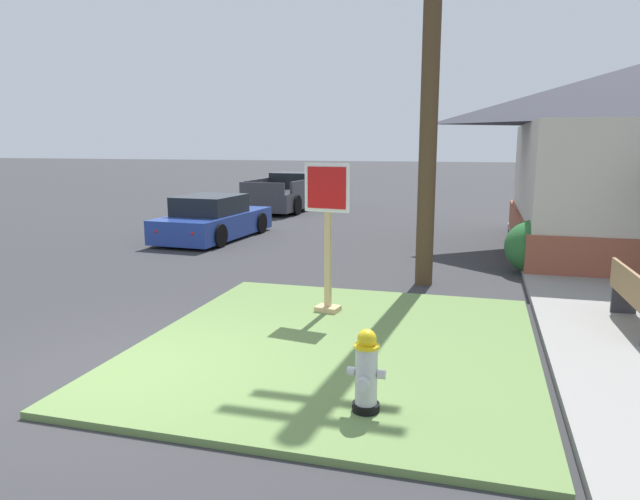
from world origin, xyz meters
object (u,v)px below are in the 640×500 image
object	(u,v)px
fire_hydrant	(366,373)
parked_sedan_blue	(213,220)
street_bench	(636,296)
pickup_truck_charcoal	(289,194)
stop_sign	(328,240)
manhole_cover	(247,300)

from	to	relation	value
fire_hydrant	parked_sedan_blue	bearing A→B (deg)	123.24
fire_hydrant	street_bench	world-z (taller)	street_bench
parked_sedan_blue	pickup_truck_charcoal	distance (m)	7.56
stop_sign	parked_sedan_blue	xyz separation A→B (m)	(-5.07, 6.41, -0.68)
stop_sign	parked_sedan_blue	size ratio (longest dim) A/B	0.55
stop_sign	pickup_truck_charcoal	world-z (taller)	stop_sign
stop_sign	fire_hydrant	bearing A→B (deg)	-68.85
fire_hydrant	parked_sedan_blue	distance (m)	11.53
pickup_truck_charcoal	street_bench	xyz separation A→B (m)	(9.76, -13.73, -0.02)
parked_sedan_blue	street_bench	bearing A→B (deg)	-33.06
fire_hydrant	stop_sign	distance (m)	3.55
manhole_cover	parked_sedan_blue	xyz separation A→B (m)	(-3.48, 5.90, 0.53)
manhole_cover	pickup_truck_charcoal	xyz separation A→B (m)	(-3.76, 13.45, 0.61)
street_bench	stop_sign	bearing A→B (deg)	-177.02
pickup_truck_charcoal	manhole_cover	bearing A→B (deg)	-74.40
parked_sedan_blue	street_bench	size ratio (longest dim) A/B	2.42
stop_sign	street_bench	xyz separation A→B (m)	(4.42, 0.23, -0.63)
parked_sedan_blue	street_bench	xyz separation A→B (m)	(9.49, -6.18, 0.05)
stop_sign	street_bench	bearing A→B (deg)	2.98
stop_sign	street_bench	size ratio (longest dim) A/B	1.33
parked_sedan_blue	pickup_truck_charcoal	world-z (taller)	pickup_truck_charcoal
fire_hydrant	manhole_cover	bearing A→B (deg)	127.20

